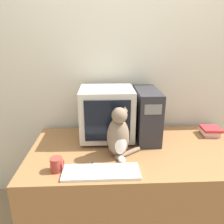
# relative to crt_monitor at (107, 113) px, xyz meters

# --- Properties ---
(wall_back) EXTENTS (7.00, 0.05, 2.50)m
(wall_back) POSITION_rel_crt_monitor_xyz_m (0.23, 0.29, 0.31)
(wall_back) COLOR beige
(wall_back) RESTS_ON ground_plane
(desk) EXTENTS (1.68, 0.87, 0.71)m
(desk) POSITION_rel_crt_monitor_xyz_m (0.23, -0.20, -0.58)
(desk) COLOR olive
(desk) RESTS_ON ground_plane
(crt_monitor) EXTENTS (0.43, 0.40, 0.44)m
(crt_monitor) POSITION_rel_crt_monitor_xyz_m (0.00, 0.00, 0.00)
(crt_monitor) COLOR beige
(crt_monitor) RESTS_ON desk
(computer_tower) EXTENTS (0.18, 0.44, 0.43)m
(computer_tower) POSITION_rel_crt_monitor_xyz_m (0.33, -0.01, -0.01)
(computer_tower) COLOR #28282D
(computer_tower) RESTS_ON desk
(keyboard) EXTENTS (0.50, 0.17, 0.02)m
(keyboard) POSITION_rel_crt_monitor_xyz_m (-0.05, -0.52, -0.22)
(keyboard) COLOR silver
(keyboard) RESTS_ON desk
(cat) EXTENTS (0.27, 0.23, 0.39)m
(cat) POSITION_rel_crt_monitor_xyz_m (0.08, -0.31, -0.06)
(cat) COLOR #7A6651
(cat) RESTS_ON desk
(book_stack) EXTENTS (0.16, 0.18, 0.07)m
(book_stack) POSITION_rel_crt_monitor_xyz_m (0.92, 0.02, -0.19)
(book_stack) COLOR pink
(book_stack) RESTS_ON desk
(pen) EXTENTS (0.13, 0.08, 0.01)m
(pen) POSITION_rel_crt_monitor_xyz_m (-0.17, -0.43, -0.22)
(pen) COLOR black
(pen) RESTS_ON desk
(mug) EXTENTS (0.09, 0.08, 0.09)m
(mug) POSITION_rel_crt_monitor_xyz_m (-0.34, -0.48, -0.18)
(mug) COLOR #9E382D
(mug) RESTS_ON desk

